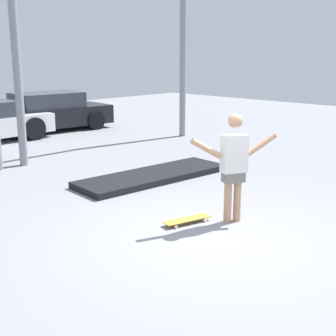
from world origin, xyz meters
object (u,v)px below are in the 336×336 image
object	(u,v)px
skateboarder	(234,162)
manual_pad	(153,176)
skateboard	(187,220)
parked_car_black	(51,112)

from	to	relation	value
skateboarder	manual_pad	size ratio (longest dim) A/B	0.50
skateboarder	skateboard	distance (m)	1.20
parked_car_black	skateboarder	bearing A→B (deg)	-101.28
skateboard	manual_pad	size ratio (longest dim) A/B	0.24
skateboarder	skateboard	world-z (taller)	skateboarder
skateboarder	manual_pad	distance (m)	3.12
skateboarder	manual_pad	xyz separation A→B (m)	(0.92, 2.83, -0.93)
skateboard	parked_car_black	xyz separation A→B (m)	(3.50, 9.63, 0.59)
manual_pad	parked_car_black	xyz separation A→B (m)	(1.99, 7.25, 0.58)
skateboard	parked_car_black	bearing A→B (deg)	84.19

